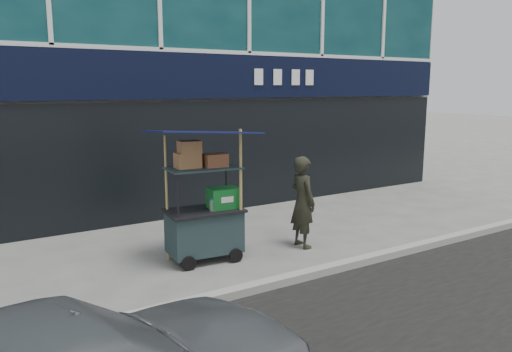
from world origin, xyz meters
TOP-DOWN VIEW (x-y plane):
  - ground at (0.00, 0.00)m, footprint 80.00×80.00m
  - curb at (0.00, -0.20)m, footprint 80.00×0.18m
  - vendor_cart at (-0.39, 1.28)m, footprint 1.64×1.23m
  - vendor_man at (1.30, 1.00)m, footprint 0.39×0.58m

SIDE VIEW (x-z plane):
  - ground at x=0.00m, z-range 0.00..0.00m
  - curb at x=0.00m, z-range 0.00..0.12m
  - vendor_cart at x=-0.39m, z-range -0.31..1.79m
  - vendor_man at x=1.30m, z-range 0.00..1.56m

